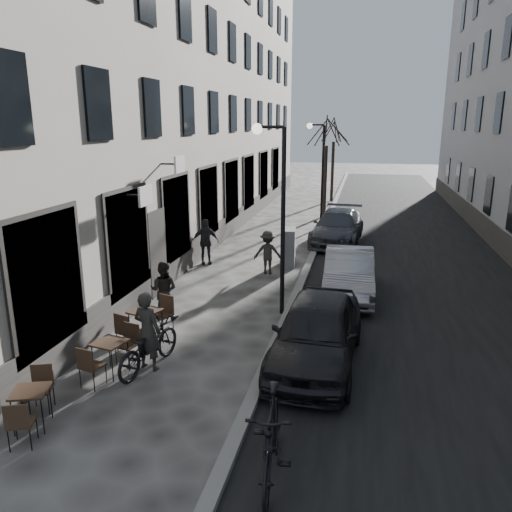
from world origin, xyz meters
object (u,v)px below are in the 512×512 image
at_px(pedestrian_far, 205,242).
at_px(car_far, 338,227).
at_px(tree_far, 334,130).
at_px(moped, 271,438).
at_px(streetlamp_near, 277,199).
at_px(bistro_set_b, 111,354).
at_px(streetlamp_far, 319,164).
at_px(pedestrian_near, 164,290).
at_px(bistro_set_a, 32,405).
at_px(utility_cabinet, 288,247).
at_px(pedestrian_mid, 268,252).
at_px(car_mid, 349,273).
at_px(bicycle, 148,346).
at_px(car_near, 317,332).
at_px(bistro_set_c, 146,322).
at_px(tree_near, 327,131).

xyz_separation_m(pedestrian_far, car_far, (4.60, 4.48, -0.14)).
relative_size(tree_far, moped, 2.57).
bearing_deg(tree_far, streetlamp_near, -90.20).
bearing_deg(tree_far, bistro_set_b, -96.38).
relative_size(streetlamp_far, pedestrian_near, 3.24).
relative_size(bistro_set_a, pedestrian_far, 0.86).
bearing_deg(utility_cabinet, streetlamp_far, 81.25).
xyz_separation_m(pedestrian_mid, car_mid, (2.83, -1.63, -0.08)).
height_order(streetlamp_near, bistro_set_b, streetlamp_near).
bearing_deg(bistro_set_a, pedestrian_far, 72.66).
distance_m(pedestrian_mid, moped, 10.37).
height_order(pedestrian_near, pedestrian_mid, pedestrian_near).
bearing_deg(streetlamp_far, car_far, -69.75).
height_order(bistro_set_b, moped, moped).
relative_size(bistro_set_b, utility_cabinet, 1.10).
relative_size(tree_far, car_mid, 1.37).
height_order(bicycle, pedestrian_mid, pedestrian_mid).
bearing_deg(pedestrian_near, car_near, 155.04).
bearing_deg(bicycle, pedestrian_far, -68.33).
bearing_deg(pedestrian_far, car_near, -80.23).
bearing_deg(bistro_set_a, pedestrian_near, 67.96).
relative_size(streetlamp_near, bistro_set_b, 3.33).
height_order(bistro_set_c, bicycle, bicycle).
xyz_separation_m(bicycle, pedestrian_mid, (1.15, 7.38, 0.23)).
bearing_deg(streetlamp_near, bistro_set_a, -116.95).
bearing_deg(streetlamp_near, bistro_set_c, -137.24).
bearing_deg(pedestrian_near, bicycle, 103.46).
bearing_deg(bistro_set_b, car_far, 85.73).
height_order(bistro_set_c, pedestrian_mid, pedestrian_mid).
distance_m(streetlamp_near, streetlamp_far, 12.00).
distance_m(tree_near, car_far, 7.42).
bearing_deg(pedestrian_far, streetlamp_far, 41.56).
relative_size(tree_near, bistro_set_a, 3.90).
xyz_separation_m(tree_near, car_near, (1.32, -17.78, -3.92)).
bearing_deg(car_far, moped, -85.94).
bearing_deg(tree_far, tree_near, -90.00).
height_order(bicycle, car_near, car_near).
relative_size(tree_near, utility_cabinet, 4.11).
bearing_deg(car_mid, pedestrian_near, -149.66).
relative_size(utility_cabinet, bicycle, 0.69).
relative_size(tree_near, pedestrian_near, 3.62).
height_order(pedestrian_far, car_mid, pedestrian_far).
height_order(pedestrian_far, car_near, pedestrian_far).
distance_m(bistro_set_a, bistro_set_c, 3.71).
bearing_deg(bistro_set_c, streetlamp_far, 97.75).
bearing_deg(bistro_set_c, tree_far, 101.58).
bearing_deg(bistro_set_b, utility_cabinet, 87.66).
bearing_deg(bicycle, moped, 150.91).
bearing_deg(car_mid, tree_near, 96.29).
relative_size(car_mid, car_far, 0.85).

